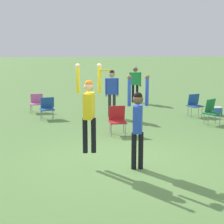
{
  "coord_description": "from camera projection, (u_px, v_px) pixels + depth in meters",
  "views": [
    {
      "loc": [
        -0.96,
        -8.85,
        3.01
      ],
      "look_at": [
        -0.14,
        -0.04,
        1.3
      ],
      "focal_mm": 60.0,
      "sensor_mm": 36.0,
      "label": 1
    }
  ],
  "objects": [
    {
      "name": "person_spectator_far",
      "position": [
        112.0,
        88.0,
        14.68
      ],
      "size": [
        0.56,
        0.24,
        1.86
      ],
      "rotation": [
        0.0,
        0.0,
        -0.09
      ],
      "color": "#2D2D38",
      "rests_on": "ground_plane"
    },
    {
      "name": "person_jumping",
      "position": [
        89.0,
        106.0,
        8.77
      ],
      "size": [
        0.6,
        0.48,
        2.13
      ],
      "rotation": [
        0.0,
        0.0,
        1.33
      ],
      "color": "black",
      "rests_on": "ground_plane"
    },
    {
      "name": "camping_chair_2",
      "position": [
        47.0,
        107.0,
        14.49
      ],
      "size": [
        0.63,
        0.67,
        0.82
      ],
      "rotation": [
        0.0,
        0.0,
        3.37
      ],
      "color": "gray",
      "rests_on": "ground_plane"
    },
    {
      "name": "ground_plane",
      "position": [
        117.0,
        163.0,
        9.31
      ],
      "size": [
        120.0,
        120.0,
        0.0
      ],
      "primitive_type": "plane",
      "color": "#608C47"
    },
    {
      "name": "camping_chair_3",
      "position": [
        211.0,
        110.0,
        13.5
      ],
      "size": [
        0.71,
        0.79,
        0.9
      ],
      "rotation": [
        0.0,
        0.0,
        3.76
      ],
      "color": "gray",
      "rests_on": "ground_plane"
    },
    {
      "name": "person_spectator_near",
      "position": [
        135.0,
        80.0,
        18.2
      ],
      "size": [
        0.61,
        0.29,
        1.77
      ],
      "rotation": [
        0.0,
        0.0,
        -0.21
      ],
      "color": "black",
      "rests_on": "ground_plane"
    },
    {
      "name": "camping_chair_1",
      "position": [
        117.0,
        118.0,
        12.09
      ],
      "size": [
        0.56,
        0.61,
        0.91
      ],
      "rotation": [
        0.0,
        0.0,
        3.22
      ],
      "color": "gray",
      "rests_on": "ground_plane"
    },
    {
      "name": "person_defending",
      "position": [
        138.0,
        120.0,
        8.65
      ],
      "size": [
        0.51,
        0.4,
        2.24
      ],
      "rotation": [
        0.0,
        0.0,
        -1.82
      ],
      "color": "black",
      "rests_on": "ground_plane"
    },
    {
      "name": "frisbee",
      "position": [
        105.0,
        70.0,
        8.66
      ],
      "size": [
        0.25,
        0.25,
        0.06
      ],
      "color": "yellow"
    },
    {
      "name": "camping_chair_4",
      "position": [
        36.0,
        102.0,
        15.81
      ],
      "size": [
        0.56,
        0.59,
        0.77
      ],
      "rotation": [
        0.0,
        0.0,
        3.24
      ],
      "color": "gray",
      "rests_on": "ground_plane"
    },
    {
      "name": "cooler_box",
      "position": [
        216.0,
        111.0,
        15.2
      ],
      "size": [
        0.39,
        0.32,
        0.34
      ],
      "color": "#336BB7",
      "rests_on": "ground_plane"
    },
    {
      "name": "camping_chair_0",
      "position": [
        194.0,
        103.0,
        14.95
      ],
      "size": [
        0.66,
        0.71,
        0.88
      ],
      "rotation": [
        0.0,
        0.0,
        3.51
      ],
      "color": "gray",
      "rests_on": "ground_plane"
    }
  ]
}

